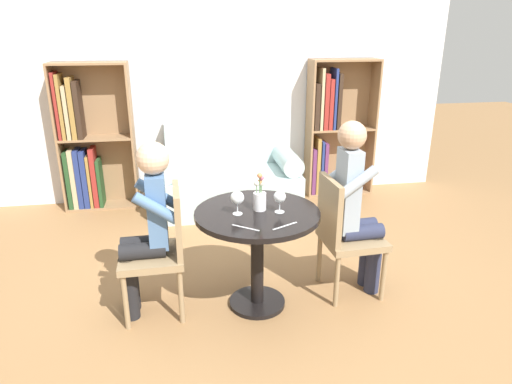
{
  "coord_description": "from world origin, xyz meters",
  "views": [
    {
      "loc": [
        -0.48,
        -2.77,
        1.9
      ],
      "look_at": [
        0.0,
        0.05,
        0.84
      ],
      "focal_mm": 32.0,
      "sensor_mm": 36.0,
      "label": 1
    }
  ],
  "objects_px": {
    "chair_right": "(344,232)",
    "person_left": "(146,225)",
    "couch": "(227,179)",
    "bookshelf_right": "(331,128)",
    "person_right": "(357,206)",
    "flower_vase": "(260,197)",
    "chair_left": "(162,246)",
    "bookshelf_left": "(87,145)",
    "wine_glass_left": "(237,198)",
    "wine_glass_right": "(280,197)"
  },
  "relations": [
    {
      "from": "chair_left",
      "to": "wine_glass_left",
      "type": "bearing_deg",
      "value": 80.85
    },
    {
      "from": "bookshelf_left",
      "to": "chair_right",
      "type": "distance_m",
      "value": 2.99
    },
    {
      "from": "flower_vase",
      "to": "chair_left",
      "type": "bearing_deg",
      "value": 178.0
    },
    {
      "from": "flower_vase",
      "to": "wine_glass_left",
      "type": "bearing_deg",
      "value": -162.55
    },
    {
      "from": "wine_glass_left",
      "to": "flower_vase",
      "type": "relative_size",
      "value": 0.61
    },
    {
      "from": "couch",
      "to": "bookshelf_right",
      "type": "bearing_deg",
      "value": 12.14
    },
    {
      "from": "bookshelf_left",
      "to": "person_left",
      "type": "xyz_separation_m",
      "value": [
        0.73,
        -2.14,
        -0.03
      ]
    },
    {
      "from": "chair_left",
      "to": "person_left",
      "type": "distance_m",
      "value": 0.19
    },
    {
      "from": "bookshelf_left",
      "to": "flower_vase",
      "type": "distance_m",
      "value": 2.62
    },
    {
      "from": "couch",
      "to": "chair_left",
      "type": "xyz_separation_m",
      "value": [
        -0.64,
        -1.87,
        0.18
      ]
    },
    {
      "from": "chair_left",
      "to": "person_left",
      "type": "relative_size",
      "value": 0.74
    },
    {
      "from": "bookshelf_left",
      "to": "person_right",
      "type": "distance_m",
      "value": 3.04
    },
    {
      "from": "person_right",
      "to": "wine_glass_right",
      "type": "relative_size",
      "value": 8.65
    },
    {
      "from": "bookshelf_right",
      "to": "chair_left",
      "type": "xyz_separation_m",
      "value": [
        -1.89,
        -2.14,
        -0.29
      ]
    },
    {
      "from": "chair_left",
      "to": "person_right",
      "type": "relative_size",
      "value": 0.69
    },
    {
      "from": "bookshelf_right",
      "to": "person_right",
      "type": "xyz_separation_m",
      "value": [
        -0.51,
        -2.12,
        -0.1
      ]
    },
    {
      "from": "bookshelf_right",
      "to": "chair_right",
      "type": "xyz_separation_m",
      "value": [
        -0.6,
        -2.12,
        -0.29
      ]
    },
    {
      "from": "person_right",
      "to": "wine_glass_left",
      "type": "xyz_separation_m",
      "value": [
        -0.87,
        -0.1,
        0.15
      ]
    },
    {
      "from": "person_right",
      "to": "flower_vase",
      "type": "height_order",
      "value": "person_right"
    },
    {
      "from": "wine_glass_left",
      "to": "wine_glass_right",
      "type": "relative_size",
      "value": 1.06
    },
    {
      "from": "chair_right",
      "to": "person_right",
      "type": "height_order",
      "value": "person_right"
    },
    {
      "from": "bookshelf_left",
      "to": "person_right",
      "type": "height_order",
      "value": "bookshelf_left"
    },
    {
      "from": "person_right",
      "to": "flower_vase",
      "type": "bearing_deg",
      "value": 90.86
    },
    {
      "from": "bookshelf_left",
      "to": "chair_left",
      "type": "bearing_deg",
      "value": -69.02
    },
    {
      "from": "chair_right",
      "to": "person_left",
      "type": "height_order",
      "value": "person_left"
    },
    {
      "from": "couch",
      "to": "wine_glass_right",
      "type": "height_order",
      "value": "couch"
    },
    {
      "from": "person_right",
      "to": "wine_glass_left",
      "type": "relative_size",
      "value": 8.13
    },
    {
      "from": "wine_glass_left",
      "to": "wine_glass_right",
      "type": "height_order",
      "value": "wine_glass_left"
    },
    {
      "from": "person_left",
      "to": "bookshelf_left",
      "type": "bearing_deg",
      "value": -162.15
    },
    {
      "from": "wine_glass_left",
      "to": "wine_glass_right",
      "type": "bearing_deg",
      "value": -3.11
    },
    {
      "from": "chair_right",
      "to": "wine_glass_left",
      "type": "distance_m",
      "value": 0.86
    },
    {
      "from": "flower_vase",
      "to": "person_left",
      "type": "bearing_deg",
      "value": 178.43
    },
    {
      "from": "person_left",
      "to": "flower_vase",
      "type": "xyz_separation_m",
      "value": [
        0.75,
        -0.02,
        0.16
      ]
    },
    {
      "from": "couch",
      "to": "wine_glass_left",
      "type": "distance_m",
      "value": 2.02
    },
    {
      "from": "couch",
      "to": "chair_right",
      "type": "relative_size",
      "value": 1.68
    },
    {
      "from": "couch",
      "to": "bookshelf_right",
      "type": "distance_m",
      "value": 1.36
    },
    {
      "from": "bookshelf_right",
      "to": "chair_left",
      "type": "height_order",
      "value": "bookshelf_right"
    },
    {
      "from": "bookshelf_right",
      "to": "chair_right",
      "type": "bearing_deg",
      "value": -105.8
    },
    {
      "from": "bookshelf_left",
      "to": "wine_glass_left",
      "type": "distance_m",
      "value": 2.58
    },
    {
      "from": "chair_left",
      "to": "flower_vase",
      "type": "relative_size",
      "value": 3.41
    },
    {
      "from": "wine_glass_right",
      "to": "person_left",
      "type": "bearing_deg",
      "value": 174.44
    },
    {
      "from": "chair_left",
      "to": "wine_glass_right",
      "type": "relative_size",
      "value": 5.99
    },
    {
      "from": "bookshelf_right",
      "to": "wine_glass_left",
      "type": "bearing_deg",
      "value": -122.0
    },
    {
      "from": "chair_right",
      "to": "person_left",
      "type": "distance_m",
      "value": 1.39
    },
    {
      "from": "bookshelf_left",
      "to": "flower_vase",
      "type": "bearing_deg",
      "value": -55.47
    },
    {
      "from": "chair_right",
      "to": "couch",
      "type": "bearing_deg",
      "value": 16.36
    },
    {
      "from": "bookshelf_left",
      "to": "chair_right",
      "type": "height_order",
      "value": "bookshelf_left"
    },
    {
      "from": "bookshelf_right",
      "to": "person_left",
      "type": "distance_m",
      "value": 2.92
    },
    {
      "from": "couch",
      "to": "flower_vase",
      "type": "relative_size",
      "value": 5.73
    },
    {
      "from": "wine_glass_left",
      "to": "flower_vase",
      "type": "xyz_separation_m",
      "value": [
        0.16,
        0.05,
        -0.02
      ]
    }
  ]
}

